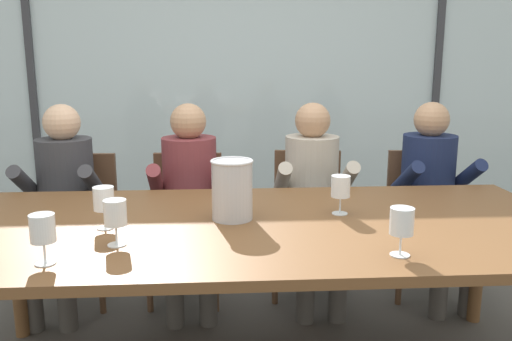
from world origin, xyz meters
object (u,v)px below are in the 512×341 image
Objects in this scene: chair_near_curtain at (79,215)px; wine_glass_by_right_taster at (341,188)px; wine_glass_spare_empty at (104,201)px; dining_table at (261,235)px; wine_glass_center_pour at (43,231)px; chair_center at (307,210)px; wine_glass_by_left_taster at (115,215)px; person_navy_polo at (433,188)px; chair_right_of_center at (423,210)px; chair_left_of_center at (187,214)px; wine_glass_near_bucket at (402,223)px; ice_bucket_secondary at (232,189)px; person_beige_jumper at (313,190)px; person_charcoal_jacket at (63,194)px; person_maroon_top at (190,192)px.

chair_near_curtain is 4.94× the size of wine_glass_by_right_taster.
wine_glass_spare_empty reaches higher than chair_near_curtain.
dining_table is 15.25× the size of wine_glass_center_pour.
chair_center is 4.94× the size of wine_glass_by_left_taster.
chair_near_curtain is 2.15m from person_navy_polo.
chair_right_of_center is at bearing 89.06° from person_navy_polo.
wine_glass_spare_empty is at bearing -143.10° from chair_right_of_center.
chair_center is 1.52m from wine_glass_spare_empty.
wine_glass_by_left_taster is at bearing -156.52° from dining_table.
person_navy_polo is at bearing -1.60° from chair_left_of_center.
dining_table is at bearing 3.44° from wine_glass_spare_empty.
chair_center is 1.50m from wine_glass_near_bucket.
ice_bucket_secondary reaches higher than wine_glass_center_pour.
chair_right_of_center is at bearing 30.51° from wine_glass_spare_empty.
person_navy_polo is (0.73, 0.00, 0.00)m from person_beige_jumper.
chair_right_of_center is (1.09, 0.98, -0.20)m from dining_table.
wine_glass_spare_empty is (0.12, 0.37, 0.00)m from wine_glass_center_pour.
wine_glass_near_bucket is (-0.64, -1.29, 0.20)m from person_navy_polo.
wine_glass_center_pour is (-1.86, -1.28, 0.20)m from person_navy_polo.
dining_table is 15.25× the size of wine_glass_spare_empty.
ice_bucket_secondary is 1.49× the size of wine_glass_near_bucket.
wine_glass_center_pour is (-0.64, -0.47, -0.02)m from ice_bucket_secondary.
chair_left_of_center is 1.50m from person_navy_polo.
person_charcoal_jacket is at bearing 139.66° from ice_bucket_secondary.
chair_left_of_center is 0.73× the size of person_beige_jumper.
person_maroon_top is 1.45m from person_navy_polo.
wine_glass_by_left_taster is 1.00× the size of wine_glass_by_right_taster.
person_beige_jumper is (1.45, -0.00, 0.00)m from person_charcoal_jacket.
person_maroon_top is at bearing 112.01° from dining_table.
chair_right_of_center is 0.73× the size of person_beige_jumper.
chair_left_of_center is 4.94× the size of wine_glass_center_pour.
person_charcoal_jacket is 1.00× the size of person_maroon_top.
person_beige_jumper is 1.30m from wine_glass_near_bucket.
person_navy_polo reaches higher than wine_glass_near_bucket.
person_charcoal_jacket reaches higher than ice_bucket_secondary.
wine_glass_center_pour reaches higher than chair_center.
wine_glass_near_bucket is at bearing -42.11° from dining_table.
chair_center is 0.77m from person_navy_polo.
wine_glass_near_bucket is at bearing -39.24° from ice_bucket_secondary.
wine_glass_by_right_taster is at bearing -47.20° from chair_left_of_center.
person_beige_jumper is 6.78× the size of wine_glass_center_pour.
chair_left_of_center is at bearing 100.37° from person_maroon_top.
chair_center is 1.01m from wine_glass_by_right_taster.
person_beige_jumper reaches higher than chair_center.
person_beige_jumper is 6.78× the size of wine_glass_by_left_taster.
wine_glass_by_left_taster is at bearing -150.78° from person_navy_polo.
chair_left_of_center is 0.73× the size of person_maroon_top.
chair_right_of_center is 1.58m from wine_glass_near_bucket.
wine_glass_spare_empty is (-1.10, 0.37, 0.00)m from wine_glass_near_bucket.
wine_glass_by_right_taster is (-0.01, -0.94, 0.37)m from chair_center.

